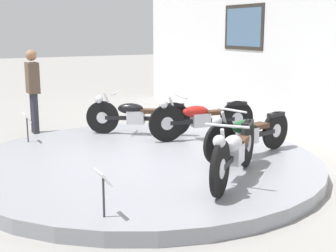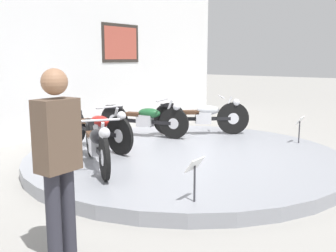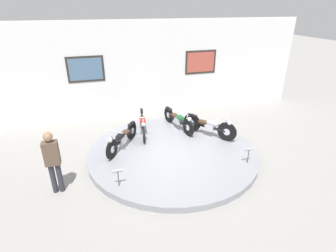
% 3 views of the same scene
% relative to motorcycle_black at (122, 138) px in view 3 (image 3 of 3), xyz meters
% --- Properties ---
extents(ground_plane, '(60.00, 60.00, 0.00)m').
position_rel_motorcycle_black_xyz_m(ground_plane, '(1.54, -0.55, -0.56)').
color(ground_plane, gray).
extents(display_platform, '(5.34, 5.34, 0.18)m').
position_rel_motorcycle_black_xyz_m(display_platform, '(1.54, -0.55, -0.47)').
color(display_platform, gray).
rests_on(display_platform, ground_plane).
extents(back_wall, '(14.00, 0.22, 3.91)m').
position_rel_motorcycle_black_xyz_m(back_wall, '(1.54, 3.17, 1.40)').
color(back_wall, white).
rests_on(back_wall, ground_plane).
extents(motorcycle_black, '(1.19, 1.64, 0.78)m').
position_rel_motorcycle_black_xyz_m(motorcycle_black, '(0.00, 0.00, 0.00)').
color(motorcycle_black, black).
rests_on(motorcycle_black, display_platform).
extents(motorcycle_red, '(0.54, 1.99, 0.80)m').
position_rel_motorcycle_black_xyz_m(motorcycle_red, '(0.86, 0.87, 0.01)').
color(motorcycle_red, black).
rests_on(motorcycle_red, display_platform).
extents(motorcycle_green, '(0.62, 1.93, 0.79)m').
position_rel_motorcycle_black_xyz_m(motorcycle_green, '(2.21, 0.87, 0.00)').
color(motorcycle_green, black).
rests_on(motorcycle_green, display_platform).
extents(motorcycle_silver, '(1.33, 1.60, 0.81)m').
position_rel_motorcycle_black_xyz_m(motorcycle_silver, '(3.07, 0.00, 0.02)').
color(motorcycle_silver, black).
rests_on(motorcycle_silver, display_platform).
extents(info_placard_front_left, '(0.26, 0.11, 0.51)m').
position_rel_motorcycle_black_xyz_m(info_placard_front_left, '(-0.35, -1.90, -0.01)').
color(info_placard_front_left, '#333338').
rests_on(info_placard_front_left, display_platform).
extents(info_placard_front_centre, '(0.26, 0.11, 0.51)m').
position_rel_motorcycle_black_xyz_m(info_placard_front_centre, '(3.42, -1.90, -0.01)').
color(info_placard_front_centre, '#333338').
rests_on(info_placard_front_centre, display_platform).
extents(visitor_standing, '(0.36, 0.22, 1.71)m').
position_rel_motorcycle_black_xyz_m(visitor_standing, '(-1.85, -1.45, 0.41)').
color(visitor_standing, '#2D2D38').
rests_on(visitor_standing, ground_plane).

